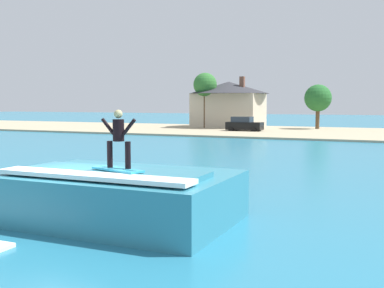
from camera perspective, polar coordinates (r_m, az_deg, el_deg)
ground_plane at (r=14.47m, az=-14.35°, el=-9.16°), size 260.00×260.00×0.00m
wave_crest at (r=14.21m, az=-8.71°, el=-6.19°), size 6.57×4.41×1.61m
surfboard at (r=13.38m, az=-8.98°, el=-3.07°), size 1.78×1.00×0.06m
surfer at (r=13.35m, az=-8.87°, el=0.99°), size 1.13×0.32×1.64m
shoreline_bank at (r=55.70m, az=14.82°, el=1.36°), size 120.00×21.57×0.20m
car_near_shore at (r=55.75m, az=6.31°, el=2.37°), size 4.17×2.19×1.86m
house_with_chimney at (r=64.42m, az=4.47°, el=5.16°), size 10.90×10.90×6.92m
tree_tall_bare at (r=61.48m, az=14.98°, el=5.35°), size 3.39×3.39×5.77m
tree_short_bushy at (r=62.42m, az=1.59°, el=7.04°), size 3.11×3.11×7.41m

